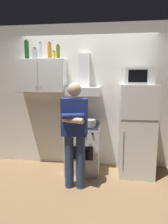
# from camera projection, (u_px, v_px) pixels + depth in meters

# --- Properties ---
(ground_plane) EXTENTS (7.00, 7.00, 0.00)m
(ground_plane) POSITION_uv_depth(u_px,v_px,m) (84.00, 176.00, 3.44)
(ground_plane) COLOR olive
(back_wall_tiled) EXTENTS (4.80, 0.10, 2.70)m
(back_wall_tiled) POSITION_uv_depth(u_px,v_px,m) (88.00, 97.00, 3.81)
(back_wall_tiled) COLOR silver
(back_wall_tiled) RESTS_ON ground_plane
(upper_cabinet) EXTENTS (0.90, 0.37, 0.60)m
(upper_cabinet) POSITION_uv_depth(u_px,v_px,m) (41.00, 76.00, 3.62)
(upper_cabinet) COLOR silver
(stove_oven) EXTENTS (0.60, 0.62, 0.87)m
(stove_oven) POSITION_uv_depth(u_px,v_px,m) (83.00, 148.00, 3.62)
(stove_oven) COLOR silver
(stove_oven) RESTS_ON ground_plane
(range_hood) EXTENTS (0.60, 0.44, 0.75)m
(range_hood) POSITION_uv_depth(u_px,v_px,m) (84.00, 84.00, 3.55)
(range_hood) COLOR white
(refrigerator) EXTENTS (0.60, 0.62, 1.60)m
(refrigerator) POSITION_uv_depth(u_px,v_px,m) (136.00, 130.00, 3.45)
(refrigerator) COLOR white
(refrigerator) RESTS_ON ground_plane
(microwave) EXTENTS (0.48, 0.37, 0.28)m
(microwave) POSITION_uv_depth(u_px,v_px,m) (139.00, 76.00, 3.31)
(microwave) COLOR silver
(microwave) RESTS_ON refrigerator
(person_standing) EXTENTS (0.38, 0.33, 1.64)m
(person_standing) POSITION_uv_depth(u_px,v_px,m) (75.00, 132.00, 2.96)
(person_standing) COLOR navy
(person_standing) RESTS_ON ground_plane
(cooking_pot) EXTENTS (0.32, 0.22, 0.12)m
(cooking_pot) POSITION_uv_depth(u_px,v_px,m) (89.00, 123.00, 3.40)
(cooking_pot) COLOR #B7BABF
(cooking_pot) RESTS_ON stove_oven
(bottle_canister_steel) EXTENTS (0.09, 0.09, 0.21)m
(bottle_canister_steel) POSITION_uv_depth(u_px,v_px,m) (35.00, 54.00, 3.57)
(bottle_canister_steel) COLOR #B2B5BA
(bottle_canister_steel) RESTS_ON upper_cabinet
(bottle_vodka_clear) EXTENTS (0.07, 0.07, 0.30)m
(bottle_vodka_clear) POSITION_uv_depth(u_px,v_px,m) (40.00, 51.00, 3.55)
(bottle_vodka_clear) COLOR silver
(bottle_vodka_clear) RESTS_ON upper_cabinet
(bottle_liquor_amber) EXTENTS (0.07, 0.07, 0.30)m
(bottle_liquor_amber) POSITION_uv_depth(u_px,v_px,m) (50.00, 51.00, 3.56)
(bottle_liquor_amber) COLOR #B7721E
(bottle_liquor_amber) RESTS_ON upper_cabinet
(bottle_wine_green) EXTENTS (0.08, 0.08, 0.34)m
(bottle_wine_green) POSITION_uv_depth(u_px,v_px,m) (27.00, 50.00, 3.56)
(bottle_wine_green) COLOR #19471E
(bottle_wine_green) RESTS_ON upper_cabinet
(bottle_olive_oil) EXTENTS (0.06, 0.06, 0.25)m
(bottle_olive_oil) POSITION_uv_depth(u_px,v_px,m) (58.00, 52.00, 3.52)
(bottle_olive_oil) COLOR #4C6B19
(bottle_olive_oil) RESTS_ON upper_cabinet
(bottle_spice_jar) EXTENTS (0.06, 0.06, 0.15)m
(bottle_spice_jar) POSITION_uv_depth(u_px,v_px,m) (54.00, 55.00, 3.55)
(bottle_spice_jar) COLOR gold
(bottle_spice_jar) RESTS_ON upper_cabinet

